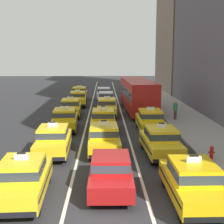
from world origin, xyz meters
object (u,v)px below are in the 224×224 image
taxi_left_fifth (78,98)px  taxi_right_second (161,141)px  taxi_center_second (104,138)px  taxi_right_third (150,120)px  sedan_center_nearest (111,171)px  pedestrian_near_crosswalk (175,110)px  taxi_left_nearest (23,178)px  taxi_center_third (103,120)px  taxi_center_fourth (107,107)px  taxi_left_third (65,119)px  fire_hydrant (212,152)px  taxi_left_sixth (80,93)px  sedan_center_sixth (104,93)px  bus_right_fourth (137,94)px  taxi_right_nearest (192,181)px  taxi_left_fourth (71,107)px  taxi_left_second (53,140)px  sedan_center_fifth (106,98)px

taxi_left_fifth → taxi_right_second: bearing=-71.7°
taxi_center_second → taxi_right_second: 3.34m
taxi_right_third → taxi_right_second: bearing=-92.3°
sedan_center_nearest → pedestrian_near_crosswalk: bearing=68.2°
sedan_center_nearest → taxi_right_second: size_ratio=0.93×
taxi_left_nearest → taxi_center_second: (3.21, 6.34, 0.00)m
taxi_center_third → pedestrian_near_crosswalk: taxi_center_third is taller
taxi_left_nearest → taxi_center_fourth: size_ratio=1.01×
taxi_left_third → taxi_center_third: same height
fire_hydrant → taxi_center_third: bearing=128.4°
taxi_left_sixth → sedan_center_nearest: bearing=-83.2°
taxi_left_sixth → sedan_center_sixth: bearing=-1.0°
sedan_center_nearest → taxi_center_second: size_ratio=0.94×
sedan_center_nearest → fire_hydrant: (5.52, 3.69, -0.30)m
bus_right_fourth → taxi_right_nearest: bearing=-89.9°
taxi_left_fifth → taxi_center_third: bearing=-76.9°
taxi_left_fourth → taxi_center_third: (3.06, -6.09, 0.00)m
taxi_left_nearest → sedan_center_nearest: 3.59m
sedan_center_nearest → fire_hydrant: bearing=33.7°
taxi_center_second → taxi_left_fourth: bearing=105.0°
taxi_left_fourth → bus_right_fourth: bearing=22.0°
sedan_center_nearest → fire_hydrant: sedan_center_nearest is taller
taxi_left_second → taxi_right_third: size_ratio=1.01×
bus_right_fourth → taxi_left_fourth: bearing=-158.0°
taxi_left_second → pedestrian_near_crosswalk: taxi_left_second is taller
sedan_center_sixth → taxi_right_second: (3.28, -23.97, 0.03)m
taxi_left_sixth → bus_right_fourth: 11.17m
taxi_center_fourth → bus_right_fourth: bearing=37.3°
taxi_center_second → bus_right_fourth: (3.42, 14.26, 0.94)m
sedan_center_sixth → fire_hydrant: bearing=-76.9°
taxi_left_nearest → taxi_left_second: same height
taxi_center_second → bus_right_fourth: 14.70m
taxi_left_fifth → taxi_center_fourth: size_ratio=1.01×
bus_right_fourth → fire_hydrant: (2.40, -16.15, -1.27)m
sedan_center_sixth → taxi_right_third: bearing=-78.9°
taxi_center_third → sedan_center_sixth: size_ratio=1.06×
sedan_center_sixth → taxi_right_second: 24.19m
taxi_right_second → taxi_center_second: bearing=166.6°
taxi_right_third → taxi_left_nearest: bearing=-120.0°
taxi_left_second → taxi_center_second: 2.93m
taxi_left_sixth → taxi_right_second: size_ratio=0.99×
taxi_center_third → taxi_right_nearest: 12.81m
fire_hydrant → pedestrian_near_crosswalk: bearing=87.9°
taxi_right_nearest → pedestrian_near_crosswalk: size_ratio=2.79×
sedan_center_sixth → taxi_right_third: taxi_right_third is taller
pedestrian_near_crosswalk → taxi_center_third: bearing=-149.5°
taxi_right_second → fire_hydrant: 2.83m
taxi_left_fourth → taxi_center_third: same height
taxi_right_third → taxi_left_fourth: bearing=136.1°
sedan_center_nearest → sedan_center_fifth: bearing=90.2°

